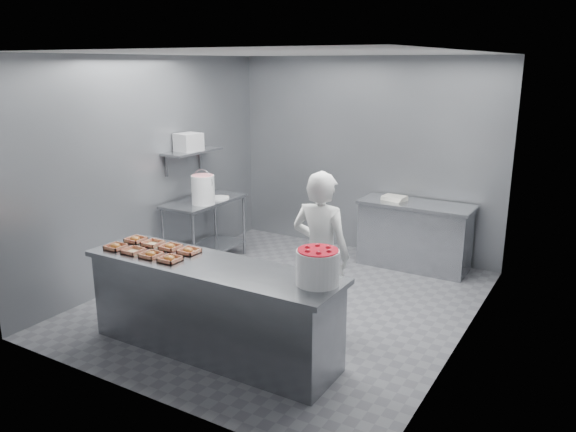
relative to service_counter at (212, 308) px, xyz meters
The scene contains 24 objects.
floor 1.42m from the service_counter, 90.00° to the left, with size 4.50×4.50×0.00m, color #4C4C51.
ceiling 2.71m from the service_counter, 90.00° to the left, with size 4.50×4.50×0.00m, color white.
wall_back 3.72m from the service_counter, 90.00° to the left, with size 4.00×0.04×2.80m, color slate.
wall_left 2.59m from the service_counter, 145.98° to the left, with size 0.04×4.50×2.80m, color slate.
wall_right 2.59m from the service_counter, 34.02° to the left, with size 0.04×4.50×2.80m, color slate.
service_counter is the anchor object (origin of this frame).
prep_table 2.56m from the service_counter, 130.24° to the left, with size 0.60×1.20×0.90m.
back_counter 3.37m from the service_counter, 74.52° to the left, with size 1.50×0.60×0.90m.
wall_shelf 2.88m from the service_counter, 133.03° to the left, with size 0.35×0.90×0.03m, color slate.
tray_0 1.20m from the service_counter, behind, with size 0.19×0.18×0.06m.
tray_1 0.98m from the service_counter, behind, with size 0.19×0.18×0.04m.
tray_2 0.79m from the service_counter, 167.56° to the right, with size 0.19×0.18×0.06m.
tray_3 0.62m from the service_counter, 160.14° to the right, with size 0.19×0.18×0.06m.
tray_4 1.20m from the service_counter, behind, with size 0.19×0.18×0.06m.
tray_5 0.98m from the service_counter, behind, with size 0.19×0.18×0.04m.
tray_6 0.79m from the service_counter, 167.55° to the left, with size 0.19×0.18×0.06m.
tray_7 0.62m from the service_counter, 160.13° to the left, with size 0.19×0.18×0.06m.
worker 1.20m from the service_counter, 53.16° to the left, with size 0.62×0.41×1.70m, color silver.
strawberry_tub 1.24m from the service_counter, ahead, with size 0.37×0.37×0.30m.
glaze_bucket 2.41m from the service_counter, 130.49° to the left, with size 0.32×0.30×0.47m.
bucket_lid 2.62m from the service_counter, 125.85° to the left, with size 0.29×0.29×0.02m, color silver.
rag 2.68m from the service_counter, 124.82° to the left, with size 0.15×0.13×0.02m, color #CCB28C.
appliance 2.89m from the service_counter, 134.00° to the left, with size 0.27×0.31×0.23m, color gray.
paper_stack 3.34m from the service_counter, 79.70° to the left, with size 0.30×0.22×0.06m, color silver.
Camera 1 is at (3.12, -5.20, 2.71)m, focal length 35.00 mm.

